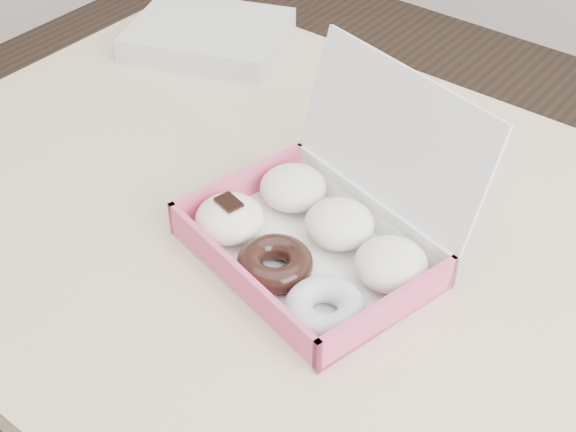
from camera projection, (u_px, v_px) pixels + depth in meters
The scene contains 3 objects.
table at pixel (320, 279), 1.01m from camera, with size 1.20×0.80×0.75m.
donut_box at pixel (317, 231), 0.92m from camera, with size 0.32×0.31×0.20m.
newspapers at pixel (208, 35), 1.30m from camera, with size 0.24×0.19×0.04m, color silver.
Camera 1 is at (0.41, -0.59, 1.39)m, focal length 50.00 mm.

